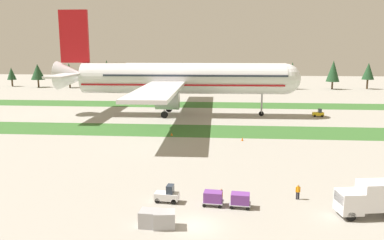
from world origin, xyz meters
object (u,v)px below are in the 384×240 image
object	(u,v)px
uld_container_0	(150,218)
taxiway_marker_0	(242,139)
cargo_dolly_second	(240,199)
ground_crew_loader	(221,196)
pushback_tractor	(318,113)
uld_container_1	(164,219)
taxiway_marker_1	(172,134)
baggage_tug	(167,195)
cargo_dolly_lead	(213,197)
ground_crew_marshaller	(298,191)
airliner	(177,78)
catering_truck	(373,197)

from	to	relation	value
uld_container_0	taxiway_marker_0	size ratio (longest dim) A/B	3.12
cargo_dolly_second	ground_crew_loader	world-z (taller)	ground_crew_loader
pushback_tractor	ground_crew_loader	bearing A→B (deg)	156.38
uld_container_1	taxiway_marker_1	distance (m)	38.73
uld_container_0	cargo_dolly_second	bearing A→B (deg)	30.60
cargo_dolly_second	taxiway_marker_1	world-z (taller)	cargo_dolly_second
pushback_tractor	uld_container_1	bearing A→B (deg)	154.22
cargo_dolly_second	taxiway_marker_0	distance (m)	30.01
baggage_tug	taxiway_marker_0	distance (m)	30.67
uld_container_1	taxiway_marker_0	distance (m)	36.30
taxiway_marker_0	uld_container_0	bearing A→B (deg)	-106.36
cargo_dolly_lead	uld_container_1	xyz separation A→B (m)	(-4.42, -5.51, -0.13)
ground_crew_marshaller	taxiway_marker_1	xyz separation A→B (m)	(-18.21, 30.49, -0.68)
airliner	ground_crew_marshaller	distance (m)	57.29
cargo_dolly_lead	pushback_tractor	bearing A→B (deg)	-17.50
taxiway_marker_1	uld_container_1	bearing A→B (deg)	-83.47
airliner	cargo_dolly_lead	distance (m)	57.18
airliner	uld_container_0	distance (m)	61.78
ground_crew_marshaller	catering_truck	bearing A→B (deg)	138.41
baggage_tug	catering_truck	world-z (taller)	catering_truck
airliner	cargo_dolly_second	distance (m)	58.05
catering_truck	ground_crew_loader	world-z (taller)	catering_truck
baggage_tug	taxiway_marker_0	bearing A→B (deg)	-12.24
catering_truck	taxiway_marker_0	bearing A→B (deg)	11.06
cargo_dolly_lead	pushback_tractor	xyz separation A→B (m)	(24.23, 56.13, -0.10)
pushback_tractor	uld_container_0	xyz separation A→B (m)	(-30.00, -61.54, -0.02)
taxiway_marker_0	pushback_tractor	bearing A→B (deg)	53.33
cargo_dolly_lead	taxiway_marker_1	size ratio (longest dim) A/B	4.40
taxiway_marker_0	cargo_dolly_lead	bearing A→B (deg)	-98.67
catering_truck	ground_crew_loader	size ratio (longest dim) A/B	4.16
catering_truck	uld_container_1	size ratio (longest dim) A/B	3.62
baggage_tug	taxiway_marker_1	world-z (taller)	baggage_tug
airliner	catering_truck	bearing A→B (deg)	23.97
catering_truck	pushback_tractor	bearing A→B (deg)	-17.38
cargo_dolly_second	taxiway_marker_1	size ratio (longest dim) A/B	4.40
pushback_tractor	cargo_dolly_second	bearing A→B (deg)	158.43
cargo_dolly_lead	uld_container_1	distance (m)	7.07
cargo_dolly_lead	ground_crew_loader	xyz separation A→B (m)	(0.86, 0.47, 0.03)
cargo_dolly_lead	taxiway_marker_0	xyz separation A→B (m)	(4.52, 29.66, -0.60)
cargo_dolly_second	catering_truck	distance (m)	13.18
cargo_dolly_second	uld_container_1	size ratio (longest dim) A/B	1.17
cargo_dolly_lead	pushback_tractor	world-z (taller)	pushback_tractor
airliner	taxiway_marker_0	xyz separation A→B (m)	(14.89, -25.95, -8.90)
cargo_dolly_second	ground_crew_marshaller	bearing A→B (deg)	-61.07
cargo_dolly_second	ground_crew_marshaller	size ratio (longest dim) A/B	1.35
airliner	baggage_tug	xyz separation A→B (m)	(5.36, -55.10, -8.40)
catering_truck	airliner	bearing A→B (deg)	15.60
pushback_tractor	uld_container_0	distance (m)	68.46
taxiway_marker_0	taxiway_marker_1	world-z (taller)	taxiway_marker_0
cargo_dolly_lead	uld_container_0	world-z (taller)	uld_container_0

